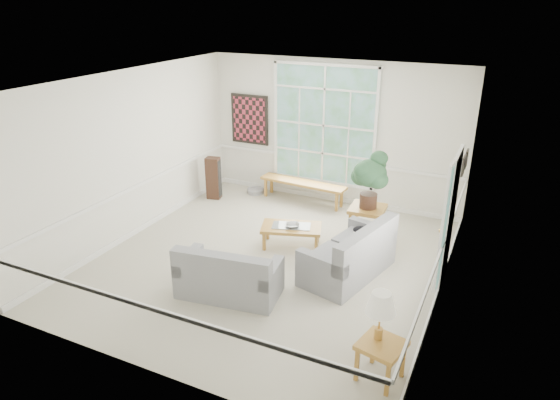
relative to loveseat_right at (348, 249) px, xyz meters
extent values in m
cube|color=#ACA694|center=(-1.32, -0.15, -0.45)|extent=(5.50, 6.00, 0.01)
cube|color=white|center=(-1.32, -0.15, 2.56)|extent=(5.50, 6.00, 0.02)
cube|color=silver|center=(-1.32, 2.85, 1.06)|extent=(5.50, 0.02, 3.00)
cube|color=silver|center=(-1.32, -3.15, 1.06)|extent=(5.50, 0.02, 3.00)
cube|color=silver|center=(-4.07, -0.15, 1.06)|extent=(0.02, 6.00, 3.00)
cube|color=silver|center=(1.43, -0.15, 1.06)|extent=(0.02, 6.00, 3.00)
cube|color=white|center=(-1.52, 2.81, 1.21)|extent=(2.30, 0.08, 2.40)
cube|color=white|center=(1.39, 0.45, 0.61)|extent=(0.08, 0.90, 2.10)
cube|color=white|center=(1.39, -0.18, 0.71)|extent=(0.08, 0.26, 1.90)
cube|color=#581B24|center=(-3.27, 2.80, 1.16)|extent=(0.90, 0.06, 1.10)
cube|color=black|center=(1.39, 1.60, 1.11)|extent=(0.04, 0.26, 0.32)
cube|color=black|center=(1.39, 2.00, 1.11)|extent=(0.04, 0.26, 0.32)
cube|color=gray|center=(0.00, 0.00, 0.00)|extent=(1.22, 1.80, 0.89)
cube|color=gray|center=(-1.41, -1.30, -0.04)|extent=(1.58, 0.97, 0.80)
cube|color=#AD7930|center=(-1.20, 0.50, -0.25)|extent=(1.17, 0.87, 0.39)
imported|color=#98989C|center=(-1.17, 0.47, -0.02)|extent=(0.42, 0.42, 0.07)
cube|color=#AD7930|center=(-1.83, 2.50, -0.22)|extent=(1.94, 0.51, 0.45)
cube|color=#AD7930|center=(-0.09, 1.37, -0.14)|extent=(0.65, 0.65, 0.62)
cube|color=#AD7930|center=(1.08, -2.10, -0.20)|extent=(0.58, 0.58, 0.50)
cylinder|color=gray|center=(-2.99, 2.50, -0.39)|extent=(0.45, 0.45, 0.12)
cube|color=#382116|center=(-3.68, 1.86, 0.02)|extent=(0.33, 0.28, 0.93)
ellipsoid|color=black|center=(0.05, 0.59, 0.08)|extent=(0.33, 0.24, 0.15)
camera|label=1|loc=(2.01, -6.76, 3.71)|focal=32.00mm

